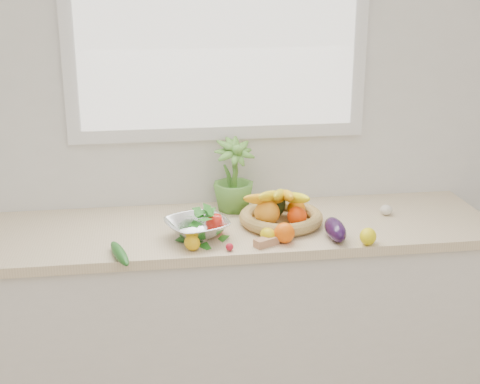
{
  "coord_description": "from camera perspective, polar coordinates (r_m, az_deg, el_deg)",
  "views": [
    {
      "loc": [
        -0.32,
        -0.63,
        1.91
      ],
      "look_at": [
        0.05,
        1.93,
        1.05
      ],
      "focal_mm": 50.0,
      "sensor_mm": 36.0,
      "label": 1
    }
  ],
  "objects": [
    {
      "name": "radish",
      "position": [
        2.53,
        -0.9,
        -4.71
      ],
      "size": [
        0.03,
        0.03,
        0.03
      ],
      "primitive_type": "sphere",
      "rotation": [
        0.0,
        0.0,
        0.0
      ],
      "color": "red",
      "rests_on": "countertop"
    },
    {
      "name": "window_pane",
      "position": [
        2.87,
        -1.88,
        15.19
      ],
      "size": [
        1.18,
        0.01,
        0.98
      ],
      "primitive_type": "cube",
      "color": "white",
      "rests_on": "window_frame"
    },
    {
      "name": "garlic_b",
      "position": [
        2.96,
        12.38,
        -1.5
      ],
      "size": [
        0.07,
        0.07,
        0.04
      ],
      "primitive_type": "ellipsoid",
      "rotation": [
        0.0,
        0.0,
        0.39
      ],
      "color": "white",
      "rests_on": "countertop"
    },
    {
      "name": "cucumber",
      "position": [
        2.5,
        -10.24,
        -5.17
      ],
      "size": [
        0.1,
        0.23,
        0.04
      ],
      "primitive_type": "ellipsoid",
      "rotation": [
        0.0,
        0.0,
        0.26
      ],
      "color": "#1A591A",
      "rests_on": "countertop"
    },
    {
      "name": "potted_herb",
      "position": [
        2.91,
        -0.56,
        1.36
      ],
      "size": [
        0.23,
        0.23,
        0.33
      ],
      "primitive_type": "imported",
      "rotation": [
        0.0,
        0.0,
        0.3
      ],
      "color": "#528C32",
      "rests_on": "countertop"
    },
    {
      "name": "lemon_b",
      "position": [
        2.63,
        10.87,
        -3.73
      ],
      "size": [
        0.09,
        0.1,
        0.07
      ],
      "primitive_type": "ellipsoid",
      "rotation": [
        0.0,
        0.0,
        -0.4
      ],
      "color": "yellow",
      "rests_on": "countertop"
    },
    {
      "name": "eggplant",
      "position": [
        2.66,
        8.14,
        -3.18
      ],
      "size": [
        0.08,
        0.19,
        0.08
      ],
      "primitive_type": "ellipsoid",
      "rotation": [
        0.0,
        0.0,
        -0.02
      ],
      "color": "#250E34",
      "rests_on": "countertop"
    },
    {
      "name": "apple",
      "position": [
        2.69,
        -2.07,
        -2.71
      ],
      "size": [
        0.11,
        0.11,
        0.08
      ],
      "primitive_type": "sphere",
      "rotation": [
        0.0,
        0.0,
        -0.41
      ],
      "color": "red",
      "rests_on": "countertop"
    },
    {
      "name": "countertop",
      "position": [
        2.79,
        -1.08,
        -3.23
      ],
      "size": [
        2.24,
        0.62,
        0.04
      ],
      "primitive_type": "cube",
      "color": "beige",
      "rests_on": "counter_cabinet"
    },
    {
      "name": "fruit_basket",
      "position": [
        2.78,
        3.46,
        -1.77
      ],
      "size": [
        0.45,
        0.45,
        0.18
      ],
      "color": "tan",
      "rests_on": "countertop"
    },
    {
      "name": "garlic_a",
      "position": [
        2.75,
        2.44,
        -2.71
      ],
      "size": [
        0.05,
        0.05,
        0.04
      ],
      "primitive_type": "ellipsoid",
      "rotation": [
        0.0,
        0.0,
        0.06
      ],
      "color": "white",
      "rests_on": "countertop"
    },
    {
      "name": "orange_loose",
      "position": [
        2.6,
        3.82,
        -3.5
      ],
      "size": [
        0.09,
        0.09,
        0.08
      ],
      "primitive_type": "sphere",
      "rotation": [
        0.0,
        0.0,
        -0.13
      ],
      "color": "#FF6008",
      "rests_on": "countertop"
    },
    {
      "name": "lemon_c",
      "position": [
        2.61,
        2.41,
        -3.7
      ],
      "size": [
        0.08,
        0.09,
        0.06
      ],
      "primitive_type": "ellipsoid",
      "rotation": [
        0.0,
        0.0,
        0.4
      ],
      "color": "yellow",
      "rests_on": "countertop"
    },
    {
      "name": "colander_with_spinach",
      "position": [
        2.63,
        -3.7,
        -2.72
      ],
      "size": [
        0.31,
        0.31,
        0.12
      ],
      "color": "silver",
      "rests_on": "countertop"
    },
    {
      "name": "ginger",
      "position": [
        2.58,
        2.26,
        -4.27
      ],
      "size": [
        0.11,
        0.08,
        0.03
      ],
      "primitive_type": "cube",
      "rotation": [
        0.0,
        0.0,
        0.47
      ],
      "color": "tan",
      "rests_on": "countertop"
    },
    {
      "name": "back_wall",
      "position": [
        2.95,
        -1.88,
        7.45
      ],
      "size": [
        4.5,
        0.02,
        2.7
      ],
      "primitive_type": "cube",
      "color": "white",
      "rests_on": "ground"
    },
    {
      "name": "garlic_c",
      "position": [
        2.63,
        3.12,
        -3.72
      ],
      "size": [
        0.05,
        0.05,
        0.04
      ],
      "primitive_type": "ellipsoid",
      "rotation": [
        0.0,
        0.0,
        0.07
      ],
      "color": "beige",
      "rests_on": "countertop"
    },
    {
      "name": "window_frame",
      "position": [
        2.89,
        -1.93,
        15.21
      ],
      "size": [
        1.3,
        0.03,
        1.1
      ],
      "primitive_type": "cube",
      "color": "white",
      "rests_on": "back_wall"
    },
    {
      "name": "lemon_a",
      "position": [
        2.54,
        -4.11,
        -4.34
      ],
      "size": [
        0.08,
        0.09,
        0.06
      ],
      "primitive_type": "ellipsoid",
      "rotation": [
        0.0,
        0.0,
        0.34
      ],
      "color": "#EEAE0C",
      "rests_on": "countertop"
    },
    {
      "name": "counter_cabinet",
      "position": [
        2.99,
        -1.02,
        -11.28
      ],
      "size": [
        2.2,
        0.58,
        0.86
      ],
      "primitive_type": "cube",
      "color": "silver",
      "rests_on": "ground"
    }
  ]
}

